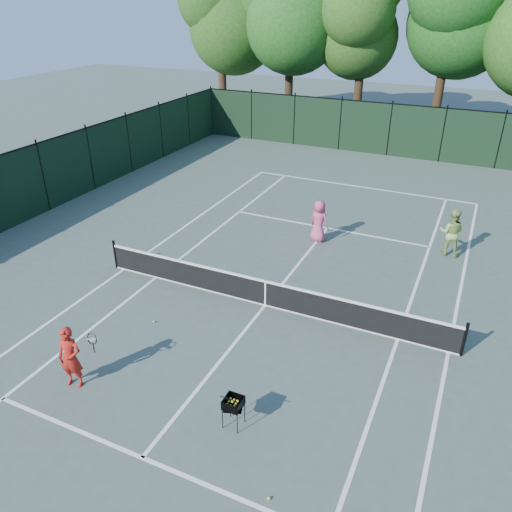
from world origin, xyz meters
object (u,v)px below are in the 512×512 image
at_px(player_pink, 319,221).
at_px(loose_ball_near_cart, 269,498).
at_px(coach, 71,357).
at_px(player_green, 451,232).
at_px(loose_ball_midcourt, 154,322).
at_px(ball_hopper, 233,403).

height_order(player_pink, loose_ball_near_cart, player_pink).
bearing_deg(player_pink, loose_ball_near_cart, 122.39).
xyz_separation_m(coach, player_green, (7.65, 11.29, 0.06)).
bearing_deg(coach, loose_ball_near_cart, -22.10).
distance_m(player_pink, loose_ball_midcourt, 7.85).
height_order(player_pink, ball_hopper, player_pink).
xyz_separation_m(ball_hopper, loose_ball_midcourt, (-3.97, 2.53, -0.62)).
xyz_separation_m(ball_hopper, loose_ball_near_cart, (1.48, -1.40, -0.62)).
relative_size(coach, player_green, 0.93).
relative_size(player_green, loose_ball_near_cart, 26.52).
bearing_deg(player_green, ball_hopper, 71.04).
distance_m(ball_hopper, loose_ball_near_cart, 2.13).
relative_size(player_pink, loose_ball_midcourt, 24.51).
relative_size(player_green, loose_ball_midcourt, 26.52).
relative_size(player_pink, ball_hopper, 2.12).
height_order(player_green, loose_ball_midcourt, player_green).
bearing_deg(loose_ball_midcourt, player_pink, 70.28).
distance_m(player_green, ball_hopper, 11.35).
distance_m(player_pink, loose_ball_near_cart, 11.66).
xyz_separation_m(player_pink, ball_hopper, (1.34, -9.89, -0.18)).
relative_size(coach, loose_ball_near_cart, 24.74).
distance_m(player_pink, ball_hopper, 9.98).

